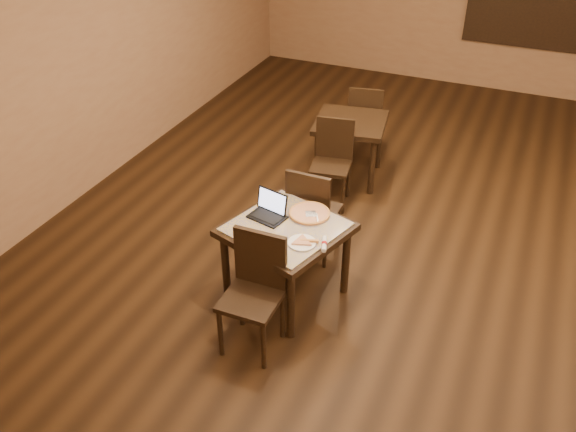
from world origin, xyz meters
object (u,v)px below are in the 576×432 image
at_px(chair_main_far, 312,209).
at_px(pizza_pan, 309,214).
at_px(other_table_b, 350,130).
at_px(other_table_b_chair_far, 365,118).
at_px(other_table_b_chair_near, 332,157).
at_px(chair_main_near, 255,285).
at_px(tiled_table, 286,236).
at_px(laptop, 270,210).

distance_m(chair_main_far, pizza_pan, 0.44).
height_order(chair_main_far, pizza_pan, chair_main_far).
distance_m(other_table_b, other_table_b_chair_far, 0.57).
distance_m(chair_main_far, other_table_b_chair_near, 1.12).
relative_size(chair_main_near, other_table_b, 1.13).
xyz_separation_m(tiled_table, other_table_b_chair_near, (-0.19, 1.72, -0.12)).
bearing_deg(other_table_b_chair_far, other_table_b, 79.51).
bearing_deg(laptop, tiled_table, -13.37).
distance_m(chair_main_near, pizza_pan, 0.88).
relative_size(laptop, other_table_b_chair_far, 0.36).
bearing_deg(other_table_b_chair_near, other_table_b_chair_far, 79.51).
xyz_separation_m(other_table_b_chair_near, other_table_b_chair_far, (0.03, 1.12, 0.00)).
bearing_deg(other_table_b_chair_far, laptop, 80.05).
bearing_deg(other_table_b, tiled_table, -94.75).
relative_size(chair_main_near, chair_main_far, 1.02).
bearing_deg(other_table_b_chair_far, chair_main_near, 83.52).
relative_size(other_table_b, other_table_b_chair_far, 0.95).
bearing_deg(other_table_b, other_table_b_chair_far, 79.51).
distance_m(pizza_pan, other_table_b_chair_far, 2.62).
relative_size(tiled_table, other_table_b, 1.27).
bearing_deg(other_table_b, pizza_pan, -90.91).
bearing_deg(chair_main_near, other_table_b_chair_near, 93.71).
relative_size(tiled_table, chair_main_near, 1.13).
height_order(chair_main_far, other_table_b_chair_far, chair_main_far).
distance_m(chair_main_far, other_table_b, 1.67).
bearing_deg(chair_main_near, other_table_b_chair_far, 91.78).
relative_size(pizza_pan, other_table_b_chair_near, 0.38).
height_order(tiled_table, other_table_b, tiled_table).
bearing_deg(laptop, other_table_b, 102.35).
xyz_separation_m(chair_main_far, other_table_b_chair_far, (-0.16, 2.23, -0.02)).
height_order(tiled_table, laptop, laptop).
height_order(laptop, other_table_b_chair_near, laptop).
distance_m(pizza_pan, other_table_b, 2.06).
xyz_separation_m(laptop, other_table_b_chair_far, (0.04, 2.74, -0.28)).
bearing_deg(chair_main_far, other_table_b, -83.48).
bearing_deg(pizza_pan, other_table_b, 98.22).
bearing_deg(chair_main_far, chair_main_near, 90.56).
bearing_deg(other_table_b_chair_near, chair_main_far, -89.53).
distance_m(chair_main_far, laptop, 0.61).
bearing_deg(tiled_table, chair_main_near, -72.64).
bearing_deg(pizza_pan, other_table_b_chair_far, 96.17).
bearing_deg(tiled_table, laptop, 171.09).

